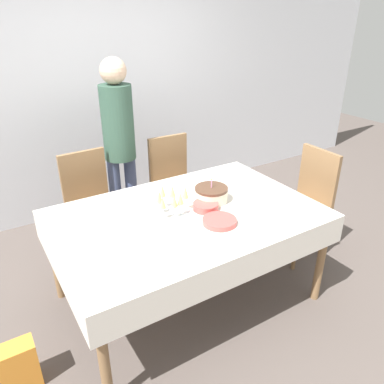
{
  "coord_description": "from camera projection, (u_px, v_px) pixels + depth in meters",
  "views": [
    {
      "loc": [
        -1.18,
        -1.97,
        2.03
      ],
      "look_at": [
        0.08,
        0.06,
        0.87
      ],
      "focal_mm": 35.0,
      "sensor_mm": 36.0,
      "label": 1
    }
  ],
  "objects": [
    {
      "name": "gift_bag",
      "position": [
        18.0,
        367.0,
        2.18
      ],
      "size": [
        0.22,
        0.13,
        0.32
      ],
      "color": "orange",
      "rests_on": "ground_plane"
    },
    {
      "name": "plate_stack_dessert",
      "position": [
        206.0,
        206.0,
        2.67
      ],
      "size": [
        0.18,
        0.18,
        0.05
      ],
      "color": "#CC4C47",
      "rests_on": "dining_table"
    },
    {
      "name": "cake_knife",
      "position": [
        222.0,
        212.0,
        2.63
      ],
      "size": [
        0.27,
        0.15,
        0.0
      ],
      "color": "silver",
      "rests_on": "dining_table"
    },
    {
      "name": "plate_stack_main",
      "position": [
        220.0,
        221.0,
        2.49
      ],
      "size": [
        0.23,
        0.23,
        0.03
      ],
      "color": "#CC4C47",
      "rests_on": "dining_table"
    },
    {
      "name": "dining_chair_far_right",
      "position": [
        174.0,
        182.0,
        3.62
      ],
      "size": [
        0.43,
        0.43,
        0.97
      ],
      "color": "olive",
      "rests_on": "ground_plane"
    },
    {
      "name": "champagne_tray",
      "position": [
        171.0,
        202.0,
        2.58
      ],
      "size": [
        0.31,
        0.31,
        0.18
      ],
      "color": "silver",
      "rests_on": "dining_table"
    },
    {
      "name": "dining_chair_right_end",
      "position": [
        307.0,
        198.0,
        3.3
      ],
      "size": [
        0.43,
        0.43,
        0.97
      ],
      "color": "olive",
      "rests_on": "ground_plane"
    },
    {
      "name": "person_standing",
      "position": [
        119.0,
        136.0,
        3.32
      ],
      "size": [
        0.28,
        0.28,
        1.7
      ],
      "color": "#3F4C72",
      "rests_on": "ground_plane"
    },
    {
      "name": "dining_chair_far_left",
      "position": [
        91.0,
        203.0,
        3.23
      ],
      "size": [
        0.44,
        0.44,
        0.97
      ],
      "color": "olive",
      "rests_on": "ground_plane"
    },
    {
      "name": "birthday_cake",
      "position": [
        211.0,
        194.0,
        2.78
      ],
      "size": [
        0.25,
        0.25,
        0.18
      ],
      "color": "beige",
      "rests_on": "dining_table"
    },
    {
      "name": "dining_table",
      "position": [
        187.0,
        225.0,
        2.67
      ],
      "size": [
        1.83,
        1.22,
        0.75
      ],
      "color": "silver",
      "rests_on": "ground_plane"
    },
    {
      "name": "fork_pile",
      "position": [
        136.0,
        258.0,
        2.13
      ],
      "size": [
        0.17,
        0.06,
        0.02
      ],
      "color": "silver",
      "rests_on": "dining_table"
    },
    {
      "name": "wall_back",
      "position": [
        92.0,
        86.0,
        3.79
      ],
      "size": [
        8.0,
        0.05,
        2.7
      ],
      "color": "silver",
      "rests_on": "ground_plane"
    },
    {
      "name": "napkin_pile",
      "position": [
        126.0,
        248.0,
        2.23
      ],
      "size": [
        0.15,
        0.15,
        0.01
      ],
      "color": "white",
      "rests_on": "dining_table"
    },
    {
      "name": "ground_plane",
      "position": [
        188.0,
        296.0,
        2.95
      ],
      "size": [
        12.0,
        12.0,
        0.0
      ],
      "primitive_type": "plane",
      "color": "#564C47"
    }
  ]
}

